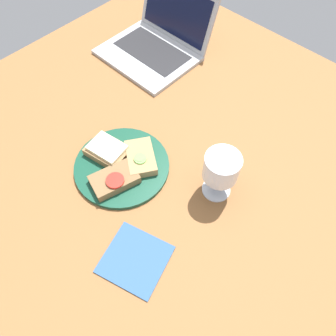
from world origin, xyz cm
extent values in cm
cube|color=brown|center=(0.00, 0.00, 1.50)|extent=(140.00, 140.00, 3.00)
cylinder|color=#144733|center=(-7.99, -7.35, 3.60)|extent=(25.16, 25.16, 1.19)
cube|color=brown|center=(-5.37, -11.94, 5.39)|extent=(10.16, 13.17, 2.40)
cylinder|color=red|center=(-4.18, -12.53, 6.91)|extent=(4.58, 4.58, 0.65)
cube|color=#A88456|center=(-5.33, -2.79, 5.43)|extent=(13.06, 12.01, 2.48)
cylinder|color=#6BB74C|center=(-4.42, -3.68, 6.86)|extent=(3.41, 3.41, 0.38)
cylinder|color=#6BB74C|center=(-4.76, -3.54, 6.90)|extent=(2.86, 2.86, 0.45)
cube|color=#937047|center=(-13.27, -7.32, 5.32)|extent=(12.07, 9.79, 2.26)
cube|color=#F4EAB7|center=(-13.27, -7.32, 6.95)|extent=(10.14, 8.13, 0.99)
cylinder|color=white|center=(14.49, 4.54, 3.20)|extent=(7.21, 7.21, 0.40)
cylinder|color=white|center=(14.49, 4.54, 6.86)|extent=(0.82, 0.82, 6.91)
cylinder|color=white|center=(14.49, 4.54, 13.65)|extent=(8.50, 8.50, 6.67)
cylinder|color=white|center=(14.49, 4.54, 12.39)|extent=(7.82, 7.82, 4.16)
cube|color=#ADAFB5|center=(-35.10, 28.93, 3.64)|extent=(30.43, 23.94, 1.27)
cube|color=#232326|center=(-35.10, 31.09, 4.35)|extent=(24.95, 13.17, 0.16)
cube|color=#ADAFB5|center=(-35.10, 43.54, 13.17)|extent=(29.82, 6.04, 18.01)
cube|color=black|center=(-35.10, 43.04, 13.17)|extent=(26.77, 4.58, 14.98)
cube|color=#33598C|center=(12.57, -22.01, 3.20)|extent=(17.00, 16.72, 0.40)
camera|label=1|loc=(33.43, -33.24, 76.26)|focal=35.00mm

